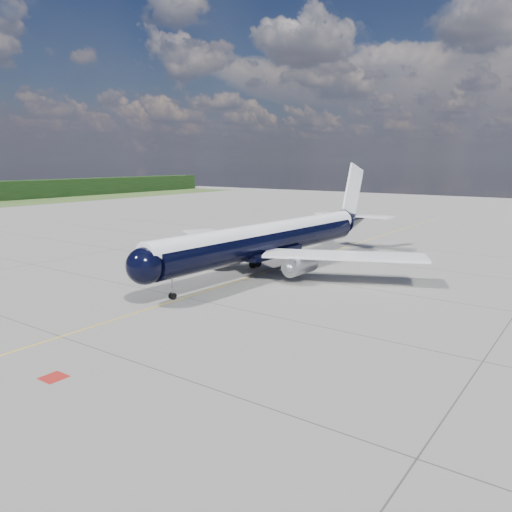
{
  "coord_description": "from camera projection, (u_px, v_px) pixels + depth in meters",
  "views": [
    {
      "loc": [
        36.53,
        -27.81,
        14.52
      ],
      "look_at": [
        4.54,
        16.86,
        4.0
      ],
      "focal_mm": 35.0,
      "sensor_mm": 36.0,
      "label": 1
    }
  ],
  "objects": [
    {
      "name": "taxiway_centerline",
      "position": [
        264.0,
        273.0,
        65.79
      ],
      "size": [
        0.16,
        160.0,
        0.01
      ],
      "primitive_type": "cube",
      "color": "yellow",
      "rests_on": "ground"
    },
    {
      "name": "ground",
      "position": [
        284.0,
        266.0,
        69.78
      ],
      "size": [
        320.0,
        320.0,
        0.0
      ],
      "primitive_type": "plane",
      "color": "gray",
      "rests_on": "ground"
    },
    {
      "name": "main_airliner",
      "position": [
        274.0,
        238.0,
        66.04
      ],
      "size": [
        40.37,
        49.2,
        14.21
      ],
      "rotation": [
        0.0,
        0.0,
        -0.06
      ],
      "color": "black",
      "rests_on": "ground"
    },
    {
      "name": "red_marking",
      "position": [
        54.0,
        377.0,
        33.95
      ],
      "size": [
        1.6,
        1.6,
        0.01
      ],
      "primitive_type": "cube",
      "color": "maroon",
      "rests_on": "ground"
    }
  ]
}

